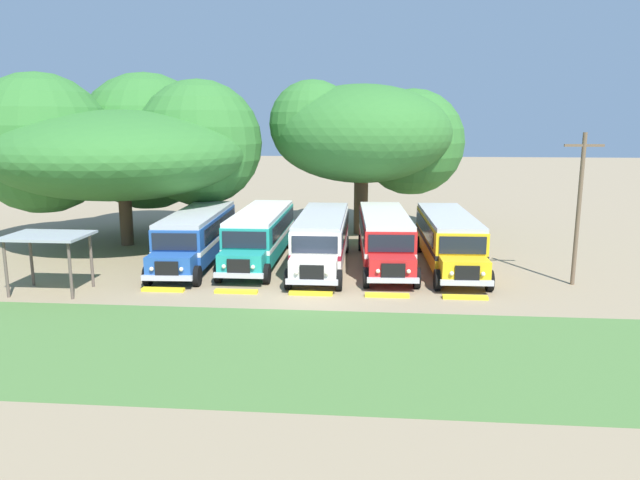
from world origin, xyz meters
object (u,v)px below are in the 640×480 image
parked_bus_slot_3 (385,236)px  waiting_shelter (48,240)px  parked_bus_slot_1 (260,233)px  parked_bus_slot_4 (448,237)px  utility_pole (579,205)px  broad_shade_tree (368,134)px  secondary_tree (127,147)px  parked_bus_slot_0 (197,235)px  parked_bus_slot_2 (322,237)px

parked_bus_slot_3 → waiting_shelter: bearing=-68.8°
parked_bus_slot_1 → parked_bus_slot_4: size_ratio=1.00×
utility_pole → broad_shade_tree: bearing=127.8°
parked_bus_slot_1 → broad_shade_tree: broad_shade_tree is taller
parked_bus_slot_1 → parked_bus_slot_3: bearing=87.9°
parked_bus_slot_1 → parked_bus_slot_4: 10.46m
parked_bus_slot_3 → secondary_tree: secondary_tree is taller
parked_bus_slot_4 → waiting_shelter: 20.14m
parked_bus_slot_1 → utility_pole: (16.05, -3.70, 2.31)m
parked_bus_slot_0 → parked_bus_slot_1: (3.47, 0.75, 0.00)m
broad_shade_tree → parked_bus_slot_3: bearing=-83.7°
waiting_shelter → parked_bus_slot_0: bearing=51.9°
parked_bus_slot_4 → waiting_shelter: size_ratio=3.02×
parked_bus_slot_4 → utility_pole: (5.59, -3.33, 2.31)m
parked_bus_slot_2 → broad_shade_tree: 11.76m
secondary_tree → parked_bus_slot_4: bearing=-14.1°
parked_bus_slot_3 → waiting_shelter: 16.98m
parked_bus_slot_3 → broad_shade_tree: broad_shade_tree is taller
parked_bus_slot_2 → utility_pole: utility_pole is taller
secondary_tree → utility_pole: size_ratio=2.35×
broad_shade_tree → parked_bus_slot_2: bearing=-103.1°
parked_bus_slot_1 → utility_pole: bearing=76.8°
parked_bus_slot_0 → secondary_tree: bearing=-134.6°
parked_bus_slot_2 → parked_bus_slot_4: size_ratio=1.00×
parked_bus_slot_1 → broad_shade_tree: size_ratio=0.81×
parked_bus_slot_1 → waiting_shelter: (-8.48, -7.15, 0.87)m
secondary_tree → utility_pole: 26.91m
parked_bus_slot_0 → waiting_shelter: (-5.02, -6.40, 0.87)m
parked_bus_slot_3 → broad_shade_tree: (-1.06, 9.57, 5.38)m
parked_bus_slot_4 → parked_bus_slot_0: bearing=-89.9°
parked_bus_slot_1 → secondary_tree: bearing=-116.3°
broad_shade_tree → waiting_shelter: bearing=-131.2°
broad_shade_tree → waiting_shelter: broad_shade_tree is taller
secondary_tree → utility_pole: (25.49, -8.32, -2.26)m
parked_bus_slot_4 → secondary_tree: bearing=-105.6°
parked_bus_slot_2 → utility_pole: 13.00m
parked_bus_slot_0 → utility_pole: (19.51, -2.95, 2.31)m
parked_bus_slot_2 → secondary_tree: size_ratio=0.63×
waiting_shelter → broad_shade_tree: bearing=48.8°
parked_bus_slot_0 → waiting_shelter: size_ratio=3.03×
parked_bus_slot_2 → broad_shade_tree: size_ratio=0.81×
parked_bus_slot_0 → broad_shade_tree: 14.81m
parked_bus_slot_4 → waiting_shelter: bearing=-71.8°
parked_bus_slot_2 → utility_pole: bearing=76.9°
broad_shade_tree → waiting_shelter: size_ratio=3.72×
parked_bus_slot_3 → waiting_shelter: size_ratio=3.03×
secondary_tree → parked_bus_slot_1: bearing=-26.1°
parked_bus_slot_4 → secondary_tree: (-19.90, 4.98, 4.57)m
parked_bus_slot_0 → broad_shade_tree: size_ratio=0.81×
parked_bus_slot_3 → parked_bus_slot_4: bearing=84.8°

